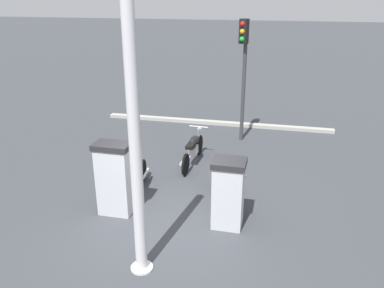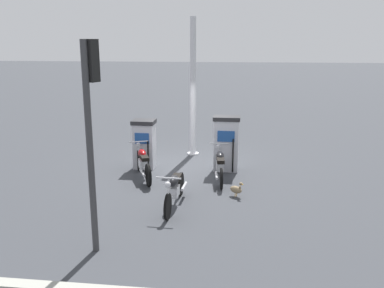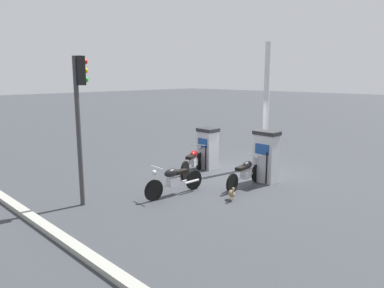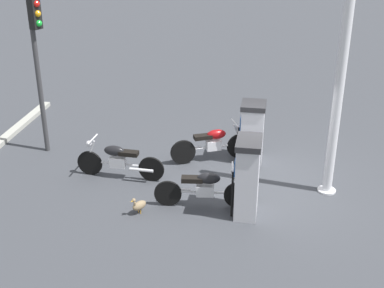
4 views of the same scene
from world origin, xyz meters
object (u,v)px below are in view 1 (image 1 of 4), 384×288
fuel_pump_far (114,178)px  canopy_support_pole (136,156)px  motorcycle_far_pump (136,177)px  fuel_pump_near (228,193)px  wandering_duck (136,164)px  motorcycle_near_pump (226,185)px  motorcycle_extra (193,148)px  roadside_traffic_light (244,60)px

fuel_pump_far → canopy_support_pole: 2.49m
fuel_pump_far → motorcycle_far_pump: size_ratio=0.82×
fuel_pump_near → fuel_pump_far: bearing=90.0°
fuel_pump_near → wandering_duck: fuel_pump_near is taller
motorcycle_near_pump → wandering_duck: (1.21, 2.65, -0.26)m
canopy_support_pole → motorcycle_extra: bearing=0.6°
fuel_pump_near → motorcycle_extra: 3.28m
canopy_support_pole → roadside_traffic_light: bearing=-9.0°
fuel_pump_far → fuel_pump_near: bearing=-90.0°
motorcycle_near_pump → wandering_duck: size_ratio=4.66×
fuel_pump_near → canopy_support_pole: canopy_support_pole is taller
fuel_pump_far → wandering_duck: fuel_pump_far is taller
fuel_pump_near → motorcycle_extra: (2.97, 1.36, -0.30)m
motorcycle_far_pump → fuel_pump_near: bearing=-110.4°
motorcycle_far_pump → roadside_traffic_light: roadside_traffic_light is taller
motorcycle_near_pump → motorcycle_extra: bearing=30.7°
motorcycle_near_pump → canopy_support_pole: canopy_support_pole is taller
fuel_pump_far → motorcycle_extra: bearing=-20.7°
fuel_pump_far → motorcycle_extra: size_ratio=0.80×
fuel_pump_near → canopy_support_pole: 2.60m
fuel_pump_near → wandering_duck: 3.58m
motorcycle_far_pump → motorcycle_extra: (2.10, -0.97, 0.00)m
roadside_traffic_light → canopy_support_pole: size_ratio=0.85×
motorcycle_extra → wandering_duck: bearing=119.6°
fuel_pump_far → roadside_traffic_light: size_ratio=0.43×
motorcycle_near_pump → roadside_traffic_light: size_ratio=0.50×
canopy_support_pole → fuel_pump_near: bearing=-37.3°
fuel_pump_far → motorcycle_near_pump: (0.94, -2.33, -0.39)m
motorcycle_far_pump → wandering_duck: motorcycle_far_pump is taller
motorcycle_far_pump → roadside_traffic_light: bearing=-26.3°
fuel_pump_far → canopy_support_pole: (-1.73, -1.17, 1.36)m
fuel_pump_far → roadside_traffic_light: roadside_traffic_light is taller
fuel_pump_near → motorcycle_near_pump: size_ratio=0.78×
fuel_pump_near → canopy_support_pole: size_ratio=0.33×
fuel_pump_near → motorcycle_far_pump: size_ratio=0.74×
wandering_duck → roadside_traffic_light: bearing=-40.9°
fuel_pump_far → motorcycle_near_pump: size_ratio=0.87×
motorcycle_extra → canopy_support_pole: bearing=-179.4°
fuel_pump_near → motorcycle_extra: size_ratio=0.72×
motorcycle_extra → roadside_traffic_light: bearing=-27.7°
fuel_pump_near → motorcycle_extra: fuel_pump_near is taller
wandering_duck → roadside_traffic_light: 4.63m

